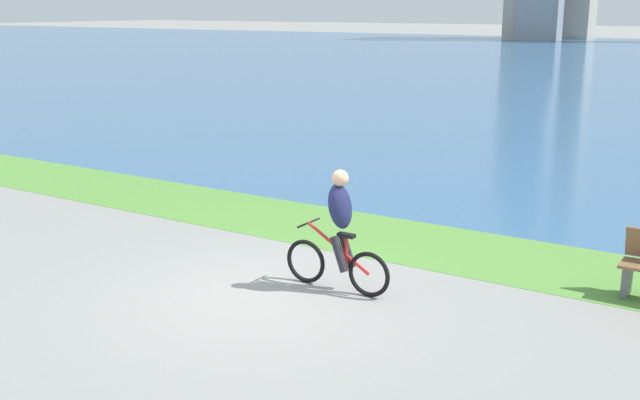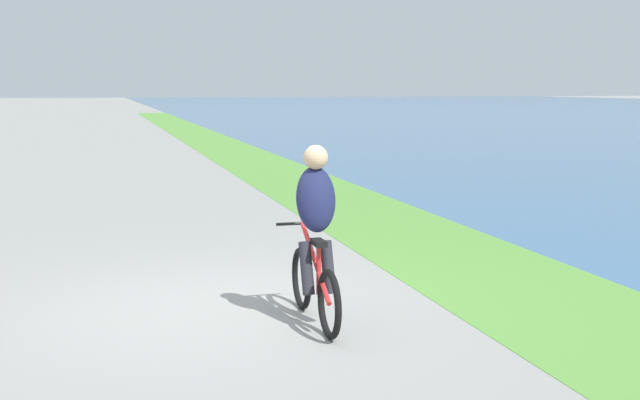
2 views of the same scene
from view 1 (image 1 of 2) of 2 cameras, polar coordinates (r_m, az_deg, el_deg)
name	(u,v)px [view 1 (image 1 of 2)]	position (r m, az deg, el deg)	size (l,w,h in m)	color
ground_plane	(259,296)	(10.22, -4.52, -7.13)	(300.00, 300.00, 0.00)	gray
grass_strip_bayside	(378,235)	(12.82, 4.32, -2.64)	(120.00, 2.27, 0.01)	#59933D
cyclist_lead	(339,231)	(10.15, 1.42, -2.28)	(1.60, 0.52, 1.65)	black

